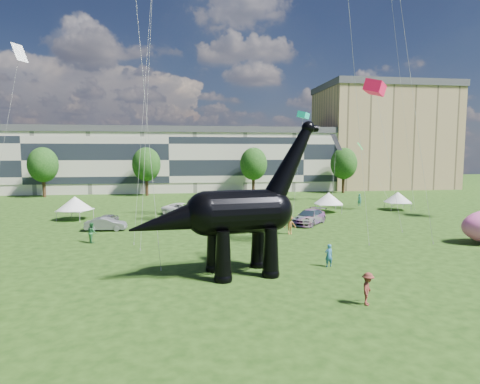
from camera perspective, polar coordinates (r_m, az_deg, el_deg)
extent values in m
plane|color=#16330C|center=(24.30, 4.28, -13.70)|extent=(220.00, 220.00, 0.00)
cube|color=beige|center=(84.49, -9.90, 4.23)|extent=(78.00, 11.00, 12.00)
cube|color=tan|center=(98.27, 19.58, 7.10)|extent=(28.00, 18.00, 22.00)
cylinder|color=#382314|center=(79.77, -26.09, 0.48)|extent=(0.56, 0.56, 3.20)
ellipsoid|color=#14380F|center=(79.52, -26.24, 3.87)|extent=(5.20, 5.20, 6.24)
cylinder|color=#382314|center=(76.03, -13.11, 0.69)|extent=(0.56, 0.56, 3.20)
ellipsoid|color=#14380F|center=(75.77, -13.19, 4.25)|extent=(5.20, 5.20, 6.24)
cylinder|color=#382314|center=(76.76, 1.92, 0.88)|extent=(0.56, 0.56, 3.20)
ellipsoid|color=#14380F|center=(76.51, 1.94, 4.41)|extent=(5.20, 5.20, 6.24)
cylinder|color=#382314|center=(81.72, 14.47, 1.00)|extent=(0.56, 0.56, 3.20)
ellipsoid|color=#14380F|center=(81.48, 14.55, 4.31)|extent=(5.20, 5.20, 6.24)
cone|color=black|center=(25.28, -2.42, -9.12)|extent=(1.28, 1.28, 3.21)
sphere|color=black|center=(25.68, -2.40, -12.16)|extent=(1.18, 1.18, 1.18)
cone|color=black|center=(27.48, -3.73, -7.91)|extent=(1.28, 1.28, 3.21)
sphere|color=black|center=(27.85, -3.71, -10.73)|extent=(1.18, 1.18, 1.18)
cone|color=black|center=(26.28, 4.41, -8.55)|extent=(1.28, 1.28, 3.21)
sphere|color=black|center=(26.67, 4.39, -11.49)|extent=(1.18, 1.18, 1.18)
cone|color=black|center=(28.41, 2.60, -7.45)|extent=(1.28, 1.28, 3.21)
sphere|color=black|center=(28.76, 2.59, -10.19)|extent=(1.18, 1.18, 1.18)
cylinder|color=black|center=(26.28, 0.03, -2.83)|extent=(4.92, 3.63, 2.88)
sphere|color=black|center=(25.69, -4.75, -3.05)|extent=(2.88, 2.88, 2.88)
sphere|color=black|center=(27.05, 4.56, -2.60)|extent=(2.78, 2.78, 2.78)
cone|color=black|center=(27.30, 7.15, 3.97)|extent=(4.24, 2.28, 5.66)
sphere|color=black|center=(27.91, 9.67, 9.01)|extent=(0.90, 0.90, 0.90)
cylinder|color=black|center=(28.06, 10.26, 8.87)|extent=(0.82, 0.59, 0.47)
cone|color=black|center=(25.35, -9.61, -4.04)|extent=(5.96, 3.20, 3.14)
imported|color=#A4A3A8|center=(45.63, -18.42, -3.90)|extent=(2.28, 4.21, 1.36)
imported|color=gray|center=(43.58, -18.53, -4.35)|extent=(4.14, 1.52, 1.35)
imported|color=white|center=(52.40, -8.16, -2.39)|extent=(5.81, 4.19, 1.47)
imported|color=#595960|center=(45.59, 9.84, -3.51)|extent=(5.41, 5.86, 1.65)
cube|color=white|center=(55.09, 12.46, -1.68)|extent=(3.27, 3.27, 0.12)
cone|color=white|center=(54.99, 12.48, -0.85)|extent=(4.14, 4.14, 1.51)
cylinder|color=#999999|center=(53.46, 11.38, -2.48)|extent=(0.06, 0.06, 1.10)
cylinder|color=#999999|center=(54.20, 14.27, -2.43)|extent=(0.06, 0.06, 1.10)
cylinder|color=#999999|center=(56.17, 10.69, -2.07)|extent=(0.06, 0.06, 1.10)
cylinder|color=#999999|center=(56.88, 13.45, -2.03)|extent=(0.06, 0.06, 1.10)
cube|color=silver|center=(59.97, 21.49, -1.40)|extent=(3.25, 3.25, 0.12)
cone|color=silver|center=(59.88, 21.52, -0.67)|extent=(4.12, 4.12, 1.44)
cylinder|color=#999999|center=(58.31, 20.72, -2.08)|extent=(0.06, 0.06, 1.06)
cylinder|color=#999999|center=(59.30, 23.15, -2.05)|extent=(0.06, 0.06, 1.06)
cylinder|color=#999999|center=(60.81, 19.83, -1.75)|extent=(0.06, 0.06, 1.06)
cylinder|color=#999999|center=(61.77, 22.18, -1.72)|extent=(0.06, 0.06, 1.06)
cube|color=silver|center=(51.72, -22.39, -2.38)|extent=(4.00, 4.00, 0.13)
cone|color=silver|center=(51.62, -22.43, -1.45)|extent=(5.07, 5.07, 1.59)
cylinder|color=#999999|center=(51.40, -24.66, -3.18)|extent=(0.06, 0.06, 1.17)
cylinder|color=#999999|center=(49.78, -21.83, -3.35)|extent=(0.06, 0.06, 1.17)
cylinder|color=#999999|center=(53.84, -22.86, -2.73)|extent=(0.06, 0.06, 1.17)
cylinder|color=#999999|center=(52.29, -20.12, -2.86)|extent=(0.06, 0.06, 1.17)
imported|color=#513374|center=(50.82, -5.56, -2.38)|extent=(1.19, 0.90, 1.88)
imported|color=#2D713D|center=(38.25, -20.29, -5.43)|extent=(1.02, 1.11, 1.83)
imported|color=#9E622B|center=(39.78, 7.13, -4.67)|extent=(1.24, 0.76, 1.86)
imported|color=teal|center=(62.76, 16.63, -1.07)|extent=(0.73, 0.79, 1.82)
imported|color=#296497|center=(29.26, 12.51, -8.78)|extent=(0.65, 0.48, 1.63)
imported|color=maroon|center=(22.77, 17.72, -12.99)|extent=(1.17, 1.30, 1.75)
plane|color=green|center=(68.12, 16.73, 6.25)|extent=(1.50, 1.64, 1.19)
plane|color=black|center=(67.32, 13.54, 6.93)|extent=(2.99, 3.05, 2.63)
cube|color=#0CB697|center=(51.86, 9.00, 10.75)|extent=(2.16, 2.60, 0.93)
cube|color=#F11041|center=(46.76, 18.65, 13.88)|extent=(3.80, 4.30, 1.61)
plane|color=silver|center=(64.79, -28.86, 16.97)|extent=(2.05, 2.82, 2.43)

